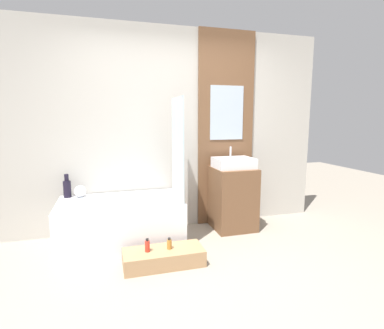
{
  "coord_description": "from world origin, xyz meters",
  "views": [
    {
      "loc": [
        -0.82,
        -2.28,
        1.46
      ],
      "look_at": [
        0.03,
        0.68,
        0.98
      ],
      "focal_mm": 28.0,
      "sensor_mm": 36.0,
      "label": 1
    }
  ],
  "objects": [
    {
      "name": "glass_shower_screen",
      "position": [
        -0.04,
        1.03,
        1.11
      ],
      "size": [
        0.01,
        0.55,
        1.16
      ],
      "primitive_type": "cube",
      "color": "silver",
      "rests_on": "bathtub"
    },
    {
      "name": "vase_tall_dark",
      "position": [
        -1.29,
        1.44,
        0.64
      ],
      "size": [
        0.09,
        0.09,
        0.28
      ],
      "color": "black",
      "rests_on": "bathtub"
    },
    {
      "name": "wall_wood_accent",
      "position": [
        0.76,
        1.53,
        1.31
      ],
      "size": [
        0.79,
        0.04,
        2.6
      ],
      "color": "brown",
      "rests_on": "ground_plane"
    },
    {
      "name": "sink",
      "position": [
        0.76,
        1.25,
        0.88
      ],
      "size": [
        0.5,
        0.38,
        0.27
      ],
      "color": "white",
      "rests_on": "vanity_cabinet"
    },
    {
      "name": "wooden_step_bench",
      "position": [
        -0.32,
        0.49,
        0.08
      ],
      "size": [
        0.8,
        0.34,
        0.16
      ],
      "primitive_type": "cube",
      "color": "#A87F56",
      "rests_on": "ground_plane"
    },
    {
      "name": "ground_plane",
      "position": [
        0.0,
        0.0,
        0.0
      ],
      "size": [
        12.0,
        12.0,
        0.0
      ],
      "primitive_type": "plane",
      "color": "gray"
    },
    {
      "name": "bottle_soap_secondary",
      "position": [
        -0.26,
        0.49,
        0.21
      ],
      "size": [
        0.05,
        0.05,
        0.12
      ],
      "color": "#B2752D",
      "rests_on": "wooden_step_bench"
    },
    {
      "name": "bottle_soap_primary",
      "position": [
        -0.48,
        0.49,
        0.22
      ],
      "size": [
        0.05,
        0.05,
        0.13
      ],
      "color": "red",
      "rests_on": "wooden_step_bench"
    },
    {
      "name": "bathtub",
      "position": [
        -0.7,
        1.13,
        0.27
      ],
      "size": [
        1.37,
        0.79,
        0.53
      ],
      "color": "white",
      "rests_on": "ground_plane"
    },
    {
      "name": "wall_tiled_back",
      "position": [
        0.0,
        1.58,
        1.3
      ],
      "size": [
        4.2,
        0.06,
        2.6
      ],
      "primitive_type": "cube",
      "color": "#B7B2A8",
      "rests_on": "ground_plane"
    },
    {
      "name": "vase_round_light",
      "position": [
        -1.14,
        1.41,
        0.59
      ],
      "size": [
        0.14,
        0.14,
        0.14
      ],
      "primitive_type": "sphere",
      "color": "white",
      "rests_on": "bathtub"
    },
    {
      "name": "vanity_cabinet",
      "position": [
        0.76,
        1.25,
        0.41
      ],
      "size": [
        0.52,
        0.52,
        0.82
      ],
      "primitive_type": "cube",
      "color": "brown",
      "rests_on": "ground_plane"
    }
  ]
}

